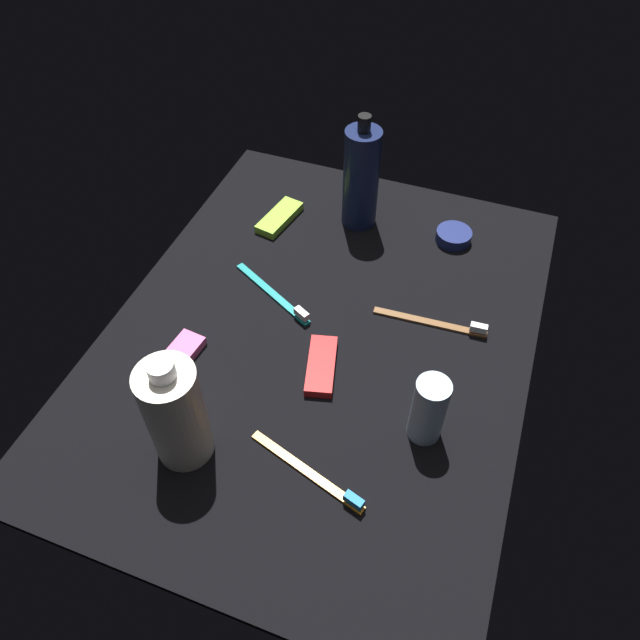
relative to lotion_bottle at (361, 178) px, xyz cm
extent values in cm
cube|color=black|center=(27.98, 2.73, -10.07)|extent=(84.00, 64.00, 1.20)
cylinder|color=#151E44|center=(0.00, 0.00, -0.19)|extent=(6.28, 6.28, 18.56)
cylinder|color=black|center=(0.00, 0.00, 10.49)|extent=(2.20, 2.20, 2.80)
cylinder|color=silver|center=(52.95, -7.12, -1.39)|extent=(7.55, 7.55, 16.17)
cylinder|color=silver|center=(52.95, -7.12, 7.80)|extent=(3.20, 3.20, 2.20)
cylinder|color=silver|center=(39.68, 22.10, -4.00)|extent=(4.55, 4.55, 10.94)
cube|color=brown|center=(20.19, 18.28, -9.02)|extent=(2.16, 18.04, 0.90)
cube|color=white|center=(19.79, 25.77, -7.97)|extent=(1.24, 2.66, 1.20)
cube|color=teal|center=(22.97, -7.53, -9.02)|extent=(9.51, 16.46, 0.90)
cube|color=white|center=(26.49, -0.91, -7.97)|extent=(2.19, 2.81, 1.20)
cube|color=orange|center=(50.81, 9.29, -9.02)|extent=(6.47, 17.55, 0.90)
cube|color=#338CCC|center=(53.03, 16.46, -7.97)|extent=(1.82, 2.81, 1.20)
cube|color=#8CD133|center=(5.11, -13.71, -8.72)|extent=(10.96, 5.83, 1.50)
cube|color=red|center=(34.49, 5.34, -8.72)|extent=(11.07, 6.49, 1.50)
cube|color=#E55999|center=(40.99, -15.36, -8.72)|extent=(10.79, 5.16, 1.50)
cylinder|color=navy|center=(-0.60, 17.60, -8.44)|extent=(6.29, 6.29, 2.07)
camera|label=1|loc=(84.69, 23.70, 62.62)|focal=33.87mm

